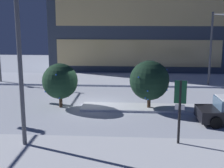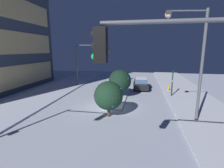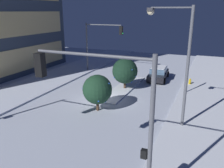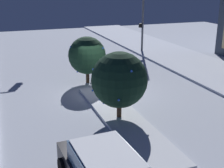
# 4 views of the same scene
# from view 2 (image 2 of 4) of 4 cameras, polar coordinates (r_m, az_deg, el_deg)

# --- Properties ---
(ground) EXTENTS (52.00, 52.00, 0.00)m
(ground) POSITION_cam_2_polar(r_m,az_deg,el_deg) (15.77, -1.42, -8.19)
(ground) COLOR silver
(curb_strip_near) EXTENTS (52.00, 5.20, 0.14)m
(curb_strip_near) POSITION_cam_2_polar(r_m,az_deg,el_deg) (16.39, 29.31, -8.70)
(curb_strip_near) COLOR silver
(curb_strip_near) RESTS_ON ground
(curb_strip_far) EXTENTS (52.00, 5.20, 0.14)m
(curb_strip_far) POSITION_cam_2_polar(r_m,az_deg,el_deg) (19.24, -27.02, -5.60)
(curb_strip_far) COLOR silver
(curb_strip_far) RESTS_ON ground
(median_strip) EXTENTS (9.00, 1.80, 0.14)m
(median_strip) POSITION_cam_2_polar(r_m,az_deg,el_deg) (19.40, 2.36, -4.17)
(median_strip) COLOR silver
(median_strip) RESTS_ON ground
(car_near) EXTENTS (4.68, 2.25, 1.49)m
(car_near) POSITION_cam_2_polar(r_m,az_deg,el_deg) (23.72, 9.80, 0.17)
(car_near) COLOR black
(car_near) RESTS_ON ground
(traffic_light_corner_far_right) EXTENTS (0.32, 5.09, 6.18)m
(traffic_light_corner_far_right) POSITION_cam_2_polar(r_m,az_deg,el_deg) (24.97, -7.73, 9.23)
(traffic_light_corner_far_right) COLOR #565960
(traffic_light_corner_far_right) RESTS_ON ground
(traffic_light_corner_near_left) EXTENTS (0.32, 5.21, 6.26)m
(traffic_light_corner_near_left) POSITION_cam_2_polar(r_m,az_deg,el_deg) (5.14, 28.83, -1.13)
(traffic_light_corner_near_left) COLOR #565960
(traffic_light_corner_near_left) RESTS_ON ground
(street_lamp_arched) EXTENTS (0.72, 2.78, 7.95)m
(street_lamp_arched) POSITION_cam_2_polar(r_m,az_deg,el_deg) (12.69, 25.65, 9.66)
(street_lamp_arched) COLOR #565960
(street_lamp_arched) RESTS_ON ground
(fire_hydrant) EXTENTS (0.48, 0.26, 0.75)m
(fire_hydrant) POSITION_cam_2_polar(r_m,az_deg,el_deg) (23.24, 18.66, -1.41)
(fire_hydrant) COLOR gold
(fire_hydrant) RESTS_ON ground
(parking_info_sign) EXTENTS (0.55, 0.15, 3.13)m
(parking_info_sign) POSITION_cam_2_polar(r_m,az_deg,el_deg) (20.06, 19.91, 1.34)
(parking_info_sign) COLOR black
(parking_info_sign) RESTS_ON ground
(decorated_tree_median) EXTENTS (2.52, 2.53, 3.18)m
(decorated_tree_median) POSITION_cam_2_polar(r_m,az_deg,el_deg) (18.84, 2.71, 1.11)
(decorated_tree_median) COLOR #473323
(decorated_tree_median) RESTS_ON ground
(decorated_tree_left_of_median) EXTENTS (2.32, 2.35, 2.92)m
(decorated_tree_left_of_median) POSITION_cam_2_polar(r_m,az_deg,el_deg) (13.33, -1.19, -3.99)
(decorated_tree_left_of_median) COLOR #473323
(decorated_tree_left_of_median) RESTS_ON ground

